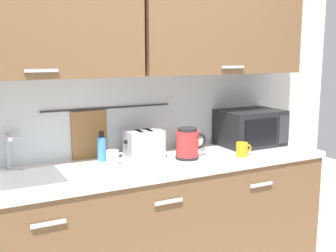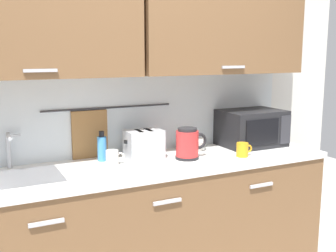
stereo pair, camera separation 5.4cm
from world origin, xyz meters
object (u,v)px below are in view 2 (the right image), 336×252
at_px(toaster, 144,144).
at_px(mug_by_kettle, 243,150).
at_px(mixing_bowl, 192,144).
at_px(dish_soap_bottle, 102,148).
at_px(microwave, 252,128).
at_px(electric_kettle, 188,144).
at_px(mug_near_sink, 113,158).

xyz_separation_m(toaster, mug_by_kettle, (0.62, -0.26, -0.05)).
height_order(toaster, mug_by_kettle, toaster).
bearing_deg(mixing_bowl, toaster, -171.06).
relative_size(dish_soap_bottle, mixing_bowl, 0.92).
bearing_deg(microwave, electric_kettle, -167.57).
relative_size(toaster, mug_by_kettle, 2.13).
height_order(electric_kettle, mixing_bowl, electric_kettle).
relative_size(mug_near_sink, mug_by_kettle, 1.00).
bearing_deg(toaster, mixing_bowl, 8.94).
xyz_separation_m(electric_kettle, mixing_bowl, (0.14, 0.20, -0.06)).
distance_m(mug_near_sink, toaster, 0.26).
bearing_deg(mug_near_sink, toaster, 16.54).
relative_size(mug_near_sink, toaster, 0.47).
height_order(mixing_bowl, toaster, toaster).
bearing_deg(microwave, toaster, 179.81).
bearing_deg(toaster, dish_soap_bottle, 167.95).
relative_size(microwave, toaster, 1.80).
relative_size(dish_soap_bottle, mug_by_kettle, 1.63).
bearing_deg(mug_near_sink, dish_soap_bottle, 102.22).
relative_size(electric_kettle, dish_soap_bottle, 1.16).
distance_m(mixing_bowl, mug_by_kettle, 0.39).
height_order(electric_kettle, toaster, electric_kettle).
xyz_separation_m(mug_near_sink, mixing_bowl, (0.64, 0.14, -0.00)).
relative_size(microwave, mixing_bowl, 2.15).
xyz_separation_m(electric_kettle, mug_near_sink, (-0.50, 0.07, -0.05)).
distance_m(electric_kettle, dish_soap_bottle, 0.56).
bearing_deg(toaster, electric_kettle, -28.81).
height_order(mixing_bowl, mug_by_kettle, mug_by_kettle).
distance_m(electric_kettle, mug_by_kettle, 0.38).
relative_size(electric_kettle, mixing_bowl, 1.06).
relative_size(dish_soap_bottle, toaster, 0.77).
bearing_deg(electric_kettle, mug_near_sink, 172.12).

